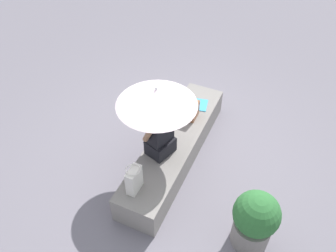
{
  "coord_description": "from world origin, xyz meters",
  "views": [
    {
      "loc": [
        3.04,
        1.27,
        3.79
      ],
      "look_at": [
        0.16,
        -0.04,
        0.76
      ],
      "focal_mm": 36.25,
      "sensor_mm": 36.0,
      "label": 1
    }
  ],
  "objects": [
    {
      "name": "ground_plane",
      "position": [
        0.0,
        0.0,
        0.0
      ],
      "size": [
        14.0,
        14.0,
        0.0
      ],
      "primitive_type": "plane",
      "color": "slate"
    },
    {
      "name": "stone_bench",
      "position": [
        0.0,
        0.0,
        0.2
      ],
      "size": [
        2.55,
        0.59,
        0.41
      ],
      "primitive_type": "cube",
      "color": "gray",
      "rests_on": "ground"
    },
    {
      "name": "person_seated",
      "position": [
        0.31,
        -0.08,
        0.79
      ],
      "size": [
        0.51,
        0.37,
        0.9
      ],
      "color": "black",
      "rests_on": "stone_bench"
    },
    {
      "name": "parasol",
      "position": [
        0.29,
        -0.12,
        1.31
      ],
      "size": [
        0.98,
        0.98,
        1.04
      ],
      "color": "#B7B7BC",
      "rests_on": "stone_bench"
    },
    {
      "name": "handbag_black",
      "position": [
        -0.5,
        0.05,
        0.54
      ],
      "size": [
        0.24,
        0.18,
        0.27
      ],
      "color": "brown",
      "rests_on": "stone_bench"
    },
    {
      "name": "tote_bag_canvas",
      "position": [
        0.99,
        -0.1,
        0.59
      ],
      "size": [
        0.23,
        0.17,
        0.37
      ],
      "color": "silver",
      "rests_on": "stone_bench"
    },
    {
      "name": "magazine",
      "position": [
        -0.81,
        0.07,
        0.41
      ],
      "size": [
        0.31,
        0.25,
        0.01
      ],
      "primitive_type": "cube",
      "rotation": [
        0.0,
        0.0,
        0.2
      ],
      "color": "#339ED1",
      "rests_on": "stone_bench"
    },
    {
      "name": "planter_near",
      "position": [
        0.83,
        1.32,
        0.44
      ],
      "size": [
        0.52,
        0.52,
        0.82
      ],
      "color": "gray",
      "rests_on": "ground"
    }
  ]
}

